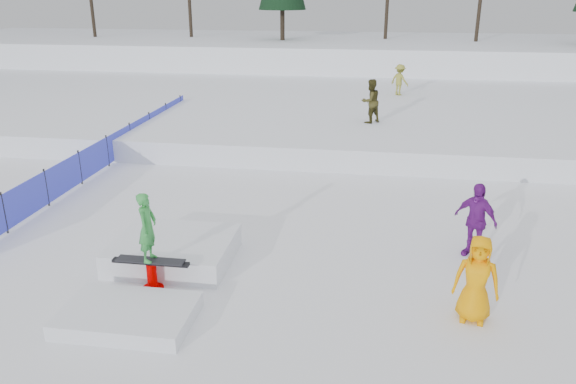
# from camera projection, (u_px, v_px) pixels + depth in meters

# --- Properties ---
(ground) EXTENTS (120.00, 120.00, 0.00)m
(ground) POSITION_uv_depth(u_px,v_px,m) (252.00, 268.00, 12.40)
(ground) COLOR white
(snow_berm) EXTENTS (60.00, 14.00, 2.40)m
(snow_berm) POSITION_uv_depth(u_px,v_px,m) (341.00, 56.00, 39.82)
(snow_berm) COLOR white
(snow_berm) RESTS_ON ground
(snow_midrise) EXTENTS (50.00, 18.00, 0.80)m
(snow_midrise) POSITION_uv_depth(u_px,v_px,m) (322.00, 107.00, 27.11)
(snow_midrise) COLOR white
(snow_midrise) RESTS_ON ground
(safety_fence) EXTENTS (0.05, 16.00, 1.10)m
(safety_fence) POSITION_uv_depth(u_px,v_px,m) (107.00, 151.00, 19.27)
(safety_fence) COLOR #3D44E2
(safety_fence) RESTS_ON ground
(walker_olive) EXTENTS (1.05, 1.03, 1.70)m
(walker_olive) POSITION_uv_depth(u_px,v_px,m) (371.00, 101.00, 21.89)
(walker_olive) COLOR #383414
(walker_olive) RESTS_ON snow_midrise
(walker_ygreen) EXTENTS (1.11, 1.04, 1.50)m
(walker_ygreen) POSITION_uv_depth(u_px,v_px,m) (400.00, 80.00, 27.56)
(walker_ygreen) COLOR olive
(walker_ygreen) RESTS_ON snow_midrise
(spectator_purple) EXTENTS (1.08, 0.97, 1.76)m
(spectator_purple) POSITION_uv_depth(u_px,v_px,m) (475.00, 220.00, 12.72)
(spectator_purple) COLOR #701989
(spectator_purple) RESTS_ON ground
(spectator_yellow) EXTENTS (0.91, 0.67, 1.69)m
(spectator_yellow) POSITION_uv_depth(u_px,v_px,m) (477.00, 279.00, 10.21)
(spectator_yellow) COLOR #FF9E00
(spectator_yellow) RESTS_ON ground
(jib_rail_feature) EXTENTS (2.60, 4.40, 2.11)m
(jib_rail_feature) POSITION_uv_depth(u_px,v_px,m) (162.00, 264.00, 11.95)
(jib_rail_feature) COLOR white
(jib_rail_feature) RESTS_ON ground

